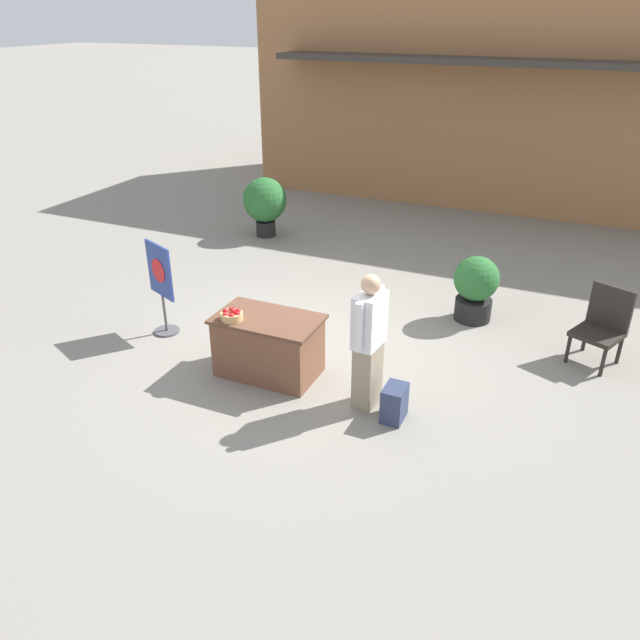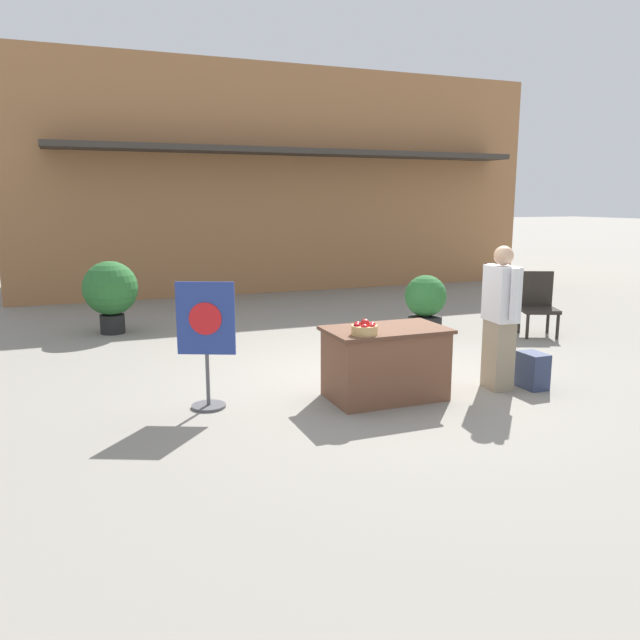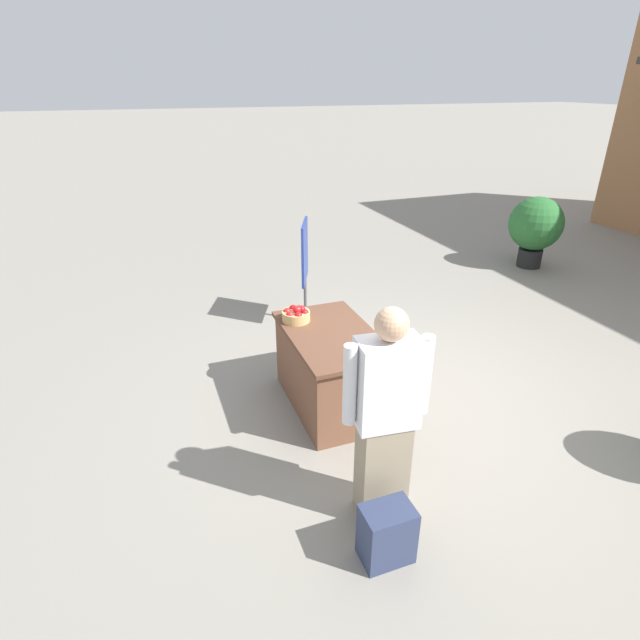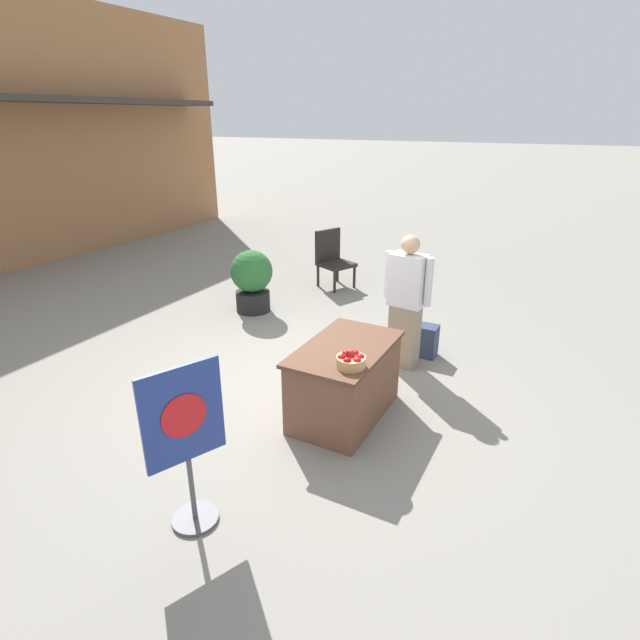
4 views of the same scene
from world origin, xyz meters
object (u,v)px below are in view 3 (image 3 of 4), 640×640
Objects in this scene: backpack at (387,534)px; apple_basket at (296,314)px; display_table at (331,369)px; poster_board at (305,268)px; potted_plant_far_left at (535,226)px; person_visitor at (385,417)px.

apple_basket is at bearing 177.82° from backpack.
display_table is 0.98× the size of poster_board.
display_table is 1.10× the size of potted_plant_far_left.
backpack is (2.13, -0.08, -0.65)m from apple_basket.
potted_plant_far_left is at bearing 118.90° from display_table.
person_visitor is at bearing 104.39° from poster_board.
potted_plant_far_left is at bearing -146.90° from poster_board.
poster_board is at bearing -2.82° from person_visitor.
poster_board is at bearing -80.71° from potted_plant_far_left.
display_table is at bearing -0.00° from person_visitor.
apple_basket is (-0.37, -0.23, 0.46)m from display_table.
apple_basket is 0.16× the size of person_visitor.
backpack is 0.35× the size of potted_plant_far_left.
person_visitor is 1.24× the size of poster_board.
backpack is at bearing 165.70° from person_visitor.
person_visitor reaches higher than apple_basket.
poster_board is at bearing 158.19° from apple_basket.
person_visitor is (1.75, 0.07, -0.02)m from apple_basket.
person_visitor is (1.38, -0.16, 0.45)m from display_table.
potted_plant_far_left reaches higher than backpack.
apple_basket is at bearing 92.01° from poster_board.
poster_board is at bearing 169.31° from backpack.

